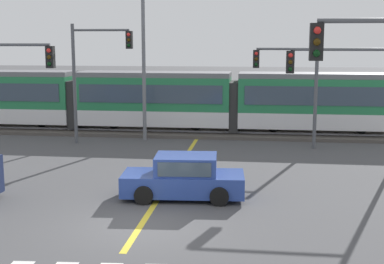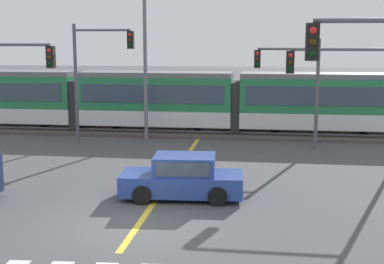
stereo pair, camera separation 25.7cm
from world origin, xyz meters
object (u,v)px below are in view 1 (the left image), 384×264
(traffic_light_far_right, at_px, (294,77))
(street_lamp_centre, at_px, (147,45))
(light_rail_tram, at_px, (154,98))
(traffic_light_far_left, at_px, (93,65))
(sedan_crossing, at_px, (184,178))
(traffic_light_mid_right, at_px, (353,85))

(traffic_light_far_right, relative_size, street_lamp_centre, 0.60)
(light_rail_tram, distance_m, traffic_light_far_right, 8.84)
(traffic_light_far_left, distance_m, street_lamp_centre, 3.08)
(light_rail_tram, relative_size, street_lamp_centre, 3.03)
(sedan_crossing, bearing_deg, light_rail_tram, 105.38)
(traffic_light_far_right, bearing_deg, traffic_light_far_left, -179.22)
(traffic_light_far_left, bearing_deg, street_lamp_centre, 27.27)
(sedan_crossing, xyz_separation_m, traffic_light_far_left, (-6.08, 9.30, 3.45))
(light_rail_tram, bearing_deg, sedan_crossing, -74.62)
(sedan_crossing, height_order, traffic_light_far_left, traffic_light_far_left)
(light_rail_tram, relative_size, traffic_light_far_right, 5.08)
(light_rail_tram, relative_size, sedan_crossing, 6.50)
(light_rail_tram, height_order, sedan_crossing, light_rail_tram)
(traffic_light_far_left, xyz_separation_m, street_lamp_centre, (2.58, 1.33, 1.03))
(sedan_crossing, bearing_deg, traffic_light_far_left, 123.17)
(traffic_light_mid_right, height_order, street_lamp_centre, street_lamp_centre)
(light_rail_tram, bearing_deg, traffic_light_far_left, -122.30)
(sedan_crossing, xyz_separation_m, traffic_light_mid_right, (6.23, 3.97, 2.99))
(traffic_light_far_left, bearing_deg, sedan_crossing, -56.83)
(traffic_light_far_right, height_order, street_lamp_centre, street_lamp_centre)
(sedan_crossing, bearing_deg, traffic_light_far_right, 65.84)
(sedan_crossing, distance_m, traffic_light_far_left, 11.63)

